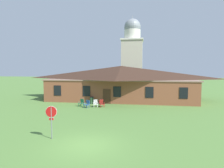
{
  "coord_description": "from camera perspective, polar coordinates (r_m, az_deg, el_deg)",
  "views": [
    {
      "loc": [
        3.66,
        -11.64,
        4.97
      ],
      "look_at": [
        0.25,
        8.89,
        3.31
      ],
      "focal_mm": 30.68,
      "sensor_mm": 36.0,
      "label": 1
    }
  ],
  "objects": [
    {
      "name": "dome_tower",
      "position": [
        46.23,
        6.02,
        8.27
      ],
      "size": [
        5.18,
        5.18,
        17.58
      ],
      "color": "#BCB29E",
      "rests_on": "ground"
    },
    {
      "name": "brick_building",
      "position": [
        31.7,
        2.79,
        0.59
      ],
      "size": [
        23.16,
        10.4,
        5.45
      ],
      "color": "brown",
      "rests_on": "ground"
    },
    {
      "name": "lawn_chair_by_porch",
      "position": [
        25.87,
        -9.08,
        -5.45
      ],
      "size": [
        0.73,
        0.77,
        0.96
      ],
      "color": "#28704C",
      "rests_on": "ground"
    },
    {
      "name": "lawn_chair_near_door",
      "position": [
        24.81,
        -7.39,
        -5.86
      ],
      "size": [
        0.78,
        0.82,
        0.96
      ],
      "color": "#2D5693",
      "rests_on": "ground"
    },
    {
      "name": "lawn_chair_middle",
      "position": [
        25.07,
        -3.1,
        -5.72
      ],
      "size": [
        0.83,
        0.86,
        0.96
      ],
      "color": "maroon",
      "rests_on": "ground"
    },
    {
      "name": "trash_bin",
      "position": [
        27.47,
        -6.08,
        -4.84
      ],
      "size": [
        0.56,
        0.56,
        0.98
      ],
      "color": "#335638",
      "rests_on": "ground"
    },
    {
      "name": "lawn_chair_left_end",
      "position": [
        25.13,
        -4.92,
        -5.7
      ],
      "size": [
        0.75,
        0.8,
        0.96
      ],
      "color": "silver",
      "rests_on": "ground"
    },
    {
      "name": "stop_sign",
      "position": [
        14.32,
        -17.63,
        -9.04
      ],
      "size": [
        0.79,
        0.21,
        2.36
      ],
      "color": "slate",
      "rests_on": "ground"
    },
    {
      "name": "ground_plane",
      "position": [
        13.18,
        -7.79,
        -17.64
      ],
      "size": [
        200.0,
        200.0,
        0.0
      ],
      "primitive_type": "plane",
      "color": "#517A38"
    }
  ]
}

